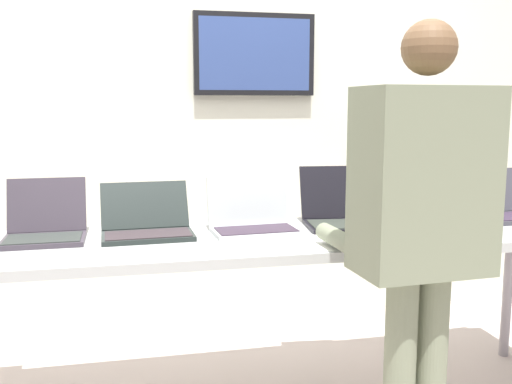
% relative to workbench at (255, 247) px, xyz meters
% --- Properties ---
extents(back_wall, '(8.00, 0.11, 2.53)m').
position_rel_workbench_xyz_m(back_wall, '(0.00, 1.13, 0.53)').
color(back_wall, silver).
rests_on(back_wall, ground).
extents(workbench, '(3.07, 0.70, 0.79)m').
position_rel_workbench_xyz_m(workbench, '(0.00, 0.00, 0.00)').
color(workbench, '#A5A8A7').
rests_on(workbench, ground).
extents(laptop_station_0, '(0.33, 0.32, 0.24)m').
position_rel_workbench_xyz_m(laptop_station_0, '(-0.87, 0.12, 0.11)').
color(laptop_station_0, '#3A333D').
rests_on(laptop_station_0, workbench).
extents(laptop_station_1, '(0.39, 0.34, 0.21)m').
position_rel_workbench_xyz_m(laptop_station_1, '(-0.45, 0.11, 0.10)').
color(laptop_station_1, '#202725').
rests_on(laptop_station_1, workbench).
extents(laptop_station_2, '(0.38, 0.29, 0.23)m').
position_rel_workbench_xyz_m(laptop_station_2, '(0.01, 0.09, 0.11)').
color(laptop_station_2, '#ADB3B6').
rests_on(laptop_station_2, workbench).
extents(laptop_station_3, '(0.34, 0.38, 0.26)m').
position_rel_workbench_xyz_m(laptop_station_3, '(0.42, 0.13, 0.11)').
color(laptop_station_3, black).
rests_on(laptop_station_3, workbench).
extents(laptop_station_4, '(0.33, 0.30, 0.25)m').
position_rel_workbench_xyz_m(laptop_station_4, '(0.84, 0.09, 0.11)').
color(laptop_station_4, black).
rests_on(laptop_station_4, workbench).
extents(laptop_station_5, '(0.39, 0.36, 0.23)m').
position_rel_workbench_xyz_m(laptop_station_5, '(1.28, 0.13, 0.11)').
color(laptop_station_5, '#383740').
rests_on(laptop_station_5, workbench).
extents(person, '(0.46, 0.61, 1.62)m').
position_rel_workbench_xyz_m(person, '(0.43, -0.62, 0.24)').
color(person, gray).
rests_on(person, ground).
extents(paper_sheet, '(0.25, 0.32, 0.00)m').
position_rel_workbench_xyz_m(paper_sheet, '(0.16, -0.17, 0.05)').
color(paper_sheet, white).
rests_on(paper_sheet, workbench).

